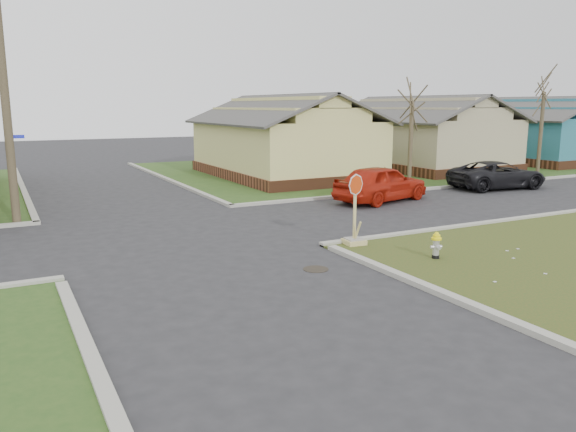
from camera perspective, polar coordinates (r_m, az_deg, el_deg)
name	(u,v)px	position (r m, az deg, el deg)	size (l,w,h in m)	color
ground	(226,276)	(13.63, -6.29, -6.10)	(120.00, 120.00, 0.00)	#262628
verge_far_right	(426,164)	(40.46, 13.87, 5.17)	(37.00, 19.00, 0.05)	#2A4A1A
curbs	(168,235)	(18.23, -12.05, -1.85)	(80.00, 40.00, 0.12)	#A2A092
manhole	(316,269)	(14.12, 2.84, -5.41)	(0.64, 0.64, 0.01)	black
side_house_yellow	(283,138)	(32.25, -0.49, 7.90)	(7.60, 11.60, 4.70)	brown
side_house_tan	(420,134)	(37.86, 13.24, 8.09)	(7.60, 11.60, 4.70)	brown
side_house_teal	(526,131)	(45.02, 23.03, 7.95)	(7.60, 11.60, 4.70)	brown
utility_pole	(4,86)	(21.07, -26.90, 11.71)	(1.80, 0.28, 9.00)	#413425
tree_mid_right	(411,143)	(29.19, 12.34, 7.22)	(0.22, 0.22, 4.20)	#413425
tree_far_right	(541,133)	(36.58, 24.29, 7.69)	(0.22, 0.22, 4.76)	#413425
fire_hydrant	(436,244)	(15.33, 14.82, -2.75)	(0.27, 0.27, 0.72)	black
stop_sign	(354,229)	(16.43, 6.76, -1.34)	(0.59, 0.57, 2.07)	tan
red_sedan	(381,183)	(24.18, 9.44, 3.31)	(1.86, 4.62, 1.58)	#B01E0C
dark_pickup	(497,175)	(29.52, 20.50, 3.94)	(2.24, 4.87, 1.35)	black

